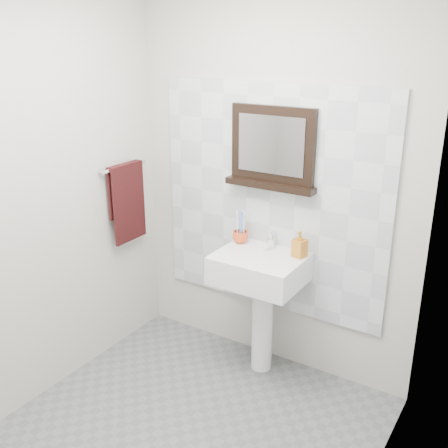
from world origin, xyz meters
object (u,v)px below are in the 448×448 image
Objects in this scene: pedestal_sink at (260,281)px; soap_dispenser at (300,244)px; hand_towel at (127,196)px; toothbrush_cup at (240,237)px; framed_mirror at (273,150)px.

pedestal_sink is 5.68× the size of soap_dispenser.
hand_towel reaches higher than soap_dispenser.
soap_dispenser is at bearing 10.43° from hand_towel.
soap_dispenser is at bearing -1.16° from toothbrush_cup.
soap_dispenser is at bearing -18.61° from framed_mirror.
toothbrush_cup is 0.19× the size of hand_towel.
soap_dispenser is (0.43, -0.01, 0.04)m from toothbrush_cup.
hand_towel is (-1.00, -0.12, 0.44)m from pedestal_sink.
framed_mirror is (0.18, 0.08, 0.59)m from toothbrush_cup.
soap_dispenser is at bearing 24.93° from pedestal_sink.
framed_mirror is at bearing 174.20° from soap_dispenser.
toothbrush_cup is at bearing 16.58° from hand_towel.
soap_dispenser reaches higher than toothbrush_cup.
toothbrush_cup is 0.17× the size of framed_mirror.
framed_mirror is 1.08m from hand_towel.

